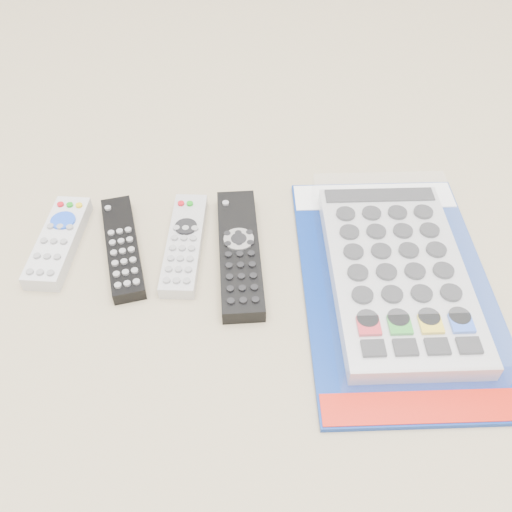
{
  "coord_description": "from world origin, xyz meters",
  "views": [
    {
      "loc": [
        0.01,
        -0.47,
        0.54
      ],
      "look_at": [
        0.03,
        0.02,
        0.01
      ],
      "focal_mm": 40.0,
      "sensor_mm": 36.0,
      "label": 1
    }
  ],
  "objects_px": {
    "remote_large_black": "(239,252)",
    "remote_silver_dvd": "(184,243)",
    "remote_slim_black": "(122,247)",
    "remote_small_grey": "(58,241)",
    "jumbo_remote_packaged": "(398,271)"
  },
  "relations": [
    {
      "from": "remote_large_black",
      "to": "remote_silver_dvd",
      "type": "bearing_deg",
      "value": 162.75
    },
    {
      "from": "remote_slim_black",
      "to": "remote_large_black",
      "type": "distance_m",
      "value": 0.15
    },
    {
      "from": "remote_small_grey",
      "to": "remote_silver_dvd",
      "type": "bearing_deg",
      "value": 3.23
    },
    {
      "from": "remote_large_black",
      "to": "remote_small_grey",
      "type": "bearing_deg",
      "value": 171.21
    },
    {
      "from": "remote_silver_dvd",
      "to": "jumbo_remote_packaged",
      "type": "relative_size",
      "value": 0.46
    },
    {
      "from": "remote_small_grey",
      "to": "remote_large_black",
      "type": "relative_size",
      "value": 0.73
    },
    {
      "from": "remote_small_grey",
      "to": "remote_silver_dvd",
      "type": "relative_size",
      "value": 0.89
    },
    {
      "from": "remote_small_grey",
      "to": "remote_slim_black",
      "type": "height_order",
      "value": "remote_small_grey"
    },
    {
      "from": "remote_small_grey",
      "to": "remote_silver_dvd",
      "type": "height_order",
      "value": "remote_small_grey"
    },
    {
      "from": "remote_large_black",
      "to": "jumbo_remote_packaged",
      "type": "distance_m",
      "value": 0.2
    },
    {
      "from": "remote_small_grey",
      "to": "jumbo_remote_packaged",
      "type": "bearing_deg",
      "value": -4.05
    },
    {
      "from": "remote_small_grey",
      "to": "remote_silver_dvd",
      "type": "distance_m",
      "value": 0.16
    },
    {
      "from": "remote_slim_black",
      "to": "remote_silver_dvd",
      "type": "xyz_separation_m",
      "value": [
        0.08,
        0.0,
        -0.0
      ]
    },
    {
      "from": "remote_slim_black",
      "to": "jumbo_remote_packaged",
      "type": "height_order",
      "value": "jumbo_remote_packaged"
    },
    {
      "from": "remote_silver_dvd",
      "to": "remote_large_black",
      "type": "xyz_separation_m",
      "value": [
        0.07,
        -0.02,
        0.0
      ]
    }
  ]
}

